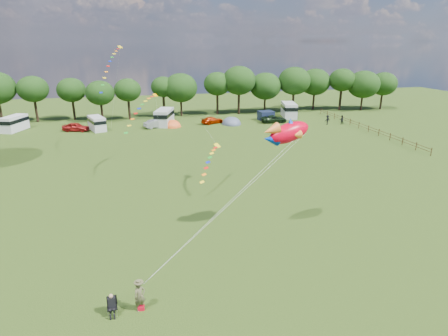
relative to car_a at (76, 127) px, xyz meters
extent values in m
plane|color=black|center=(18.35, -45.33, -0.78)|extent=(180.00, 180.00, 0.00)
cylinder|color=black|center=(-14.84, 10.04, 1.32)|extent=(0.49, 0.49, 4.21)
cylinder|color=black|center=(-8.55, 10.36, 1.34)|extent=(0.49, 0.49, 4.25)
ellipsoid|color=black|center=(-8.55, 10.36, 5.67)|extent=(5.86, 5.86, 4.98)
cylinder|color=black|center=(-1.67, 10.98, 1.17)|extent=(0.47, 0.47, 3.90)
ellipsoid|color=black|center=(-1.67, 10.98, 5.21)|extent=(5.58, 5.58, 4.74)
cylinder|color=black|center=(3.99, 7.93, 0.99)|extent=(0.44, 0.44, 3.56)
ellipsoid|color=black|center=(3.99, 7.93, 4.86)|extent=(5.56, 5.56, 4.73)
cylinder|color=black|center=(9.26, 8.90, 1.19)|extent=(0.47, 0.47, 3.95)
ellipsoid|color=black|center=(9.26, 8.90, 5.17)|extent=(5.33, 5.33, 4.53)
cylinder|color=black|center=(16.43, 10.69, 1.38)|extent=(0.50, 0.50, 4.33)
ellipsoid|color=black|center=(16.43, 10.69, 5.41)|extent=(4.95, 4.95, 4.21)
cylinder|color=black|center=(20.06, 10.23, 0.87)|extent=(0.43, 0.43, 3.31)
ellipsoid|color=black|center=(20.06, 10.23, 5.17)|extent=(7.03, 7.03, 5.98)
cylinder|color=black|center=(28.01, 10.46, 1.40)|extent=(0.50, 0.50, 4.36)
ellipsoid|color=black|center=(28.01, 10.46, 5.77)|extent=(5.84, 5.84, 4.97)
cylinder|color=black|center=(32.60, 9.59, 1.49)|extent=(0.51, 0.51, 4.55)
ellipsoid|color=black|center=(32.60, 9.59, 6.45)|extent=(7.15, 7.15, 6.08)
cylinder|color=black|center=(38.84, 10.29, 0.82)|extent=(0.42, 0.42, 3.21)
ellipsoid|color=black|center=(38.84, 10.29, 5.01)|extent=(6.90, 6.90, 5.86)
cylinder|color=black|center=(45.33, 9.63, 1.30)|extent=(0.48, 0.48, 4.17)
ellipsoid|color=black|center=(45.33, 9.63, 6.07)|extent=(7.16, 7.16, 6.09)
cylinder|color=black|center=(51.32, 11.55, 1.05)|extent=(0.45, 0.45, 3.66)
ellipsoid|color=black|center=(51.32, 11.55, 5.52)|extent=(7.05, 7.05, 5.99)
cylinder|color=black|center=(56.77, 9.03, 1.54)|extent=(0.52, 0.52, 4.65)
ellipsoid|color=black|center=(56.77, 9.03, 6.10)|extent=(5.96, 5.96, 5.06)
cylinder|color=black|center=(61.51, 7.71, 0.81)|extent=(0.42, 0.42, 3.19)
ellipsoid|color=black|center=(61.51, 7.71, 5.11)|extent=(7.23, 7.23, 6.14)
cylinder|color=black|center=(66.90, 8.10, 0.98)|extent=(0.44, 0.44, 3.52)
ellipsoid|color=black|center=(66.90, 8.10, 5.07)|extent=(6.22, 6.22, 5.28)
cylinder|color=#472D19|center=(50.35, -27.33, -0.18)|extent=(0.12, 0.12, 1.20)
cylinder|color=#472D19|center=(50.35, -24.33, -0.18)|extent=(0.12, 0.12, 1.20)
cylinder|color=#472D19|center=(50.35, -25.83, 0.17)|extent=(0.08, 3.00, 0.08)
cylinder|color=#472D19|center=(50.35, -25.83, -0.23)|extent=(0.08, 3.00, 0.08)
cylinder|color=#472D19|center=(50.35, -21.33, -0.18)|extent=(0.12, 0.12, 1.20)
cylinder|color=#472D19|center=(50.35, -22.83, 0.17)|extent=(0.08, 3.00, 0.08)
cylinder|color=#472D19|center=(50.35, -22.83, -0.23)|extent=(0.08, 3.00, 0.08)
cylinder|color=#472D19|center=(50.35, -18.33, -0.18)|extent=(0.12, 0.12, 1.20)
cylinder|color=#472D19|center=(50.35, -19.83, 0.17)|extent=(0.08, 3.00, 0.08)
cylinder|color=#472D19|center=(50.35, -19.83, -0.23)|extent=(0.08, 3.00, 0.08)
cylinder|color=#472D19|center=(50.35, -15.33, -0.18)|extent=(0.12, 0.12, 1.20)
cylinder|color=#472D19|center=(50.35, -16.83, 0.17)|extent=(0.08, 3.00, 0.08)
cylinder|color=#472D19|center=(50.35, -16.83, -0.23)|extent=(0.08, 3.00, 0.08)
cylinder|color=#472D19|center=(50.35, -12.33, -0.18)|extent=(0.12, 0.12, 1.20)
cylinder|color=#472D19|center=(50.35, -13.83, 0.17)|extent=(0.08, 3.00, 0.08)
cylinder|color=#472D19|center=(50.35, -13.83, -0.23)|extent=(0.08, 3.00, 0.08)
cylinder|color=#472D19|center=(50.35, -9.33, -0.18)|extent=(0.12, 0.12, 1.20)
cylinder|color=#472D19|center=(50.35, -10.83, 0.17)|extent=(0.08, 3.00, 0.08)
cylinder|color=#472D19|center=(50.35, -10.83, -0.23)|extent=(0.08, 3.00, 0.08)
cylinder|color=#472D19|center=(50.35, -6.33, -0.18)|extent=(0.12, 0.12, 1.20)
cylinder|color=#472D19|center=(50.35, -7.83, 0.17)|extent=(0.08, 3.00, 0.08)
cylinder|color=#472D19|center=(50.35, -7.83, -0.23)|extent=(0.08, 3.00, 0.08)
cylinder|color=#472D19|center=(50.35, -3.33, -0.18)|extent=(0.12, 0.12, 1.20)
cylinder|color=#472D19|center=(50.35, -4.83, 0.17)|extent=(0.08, 3.00, 0.08)
cylinder|color=#472D19|center=(50.35, -4.83, -0.23)|extent=(0.08, 3.00, 0.08)
cylinder|color=#472D19|center=(50.35, -0.33, -0.18)|extent=(0.12, 0.12, 1.20)
cylinder|color=#472D19|center=(50.35, -1.83, 0.17)|extent=(0.08, 3.00, 0.08)
cylinder|color=#472D19|center=(50.35, -1.83, -0.23)|extent=(0.08, 3.00, 0.08)
cylinder|color=#472D19|center=(50.35, 2.67, -0.18)|extent=(0.12, 0.12, 1.20)
cylinder|color=#472D19|center=(50.35, 1.17, 0.17)|extent=(0.08, 3.00, 0.08)
cylinder|color=#472D19|center=(50.35, 1.17, -0.23)|extent=(0.08, 3.00, 0.08)
cylinder|color=#472D19|center=(50.35, 5.67, -0.18)|extent=(0.12, 0.12, 1.20)
cylinder|color=#472D19|center=(50.35, 4.17, 0.17)|extent=(0.08, 3.00, 0.08)
cylinder|color=#472D19|center=(50.35, 4.17, -0.23)|extent=(0.08, 3.00, 0.08)
imported|color=maroon|center=(0.00, 0.00, 0.00)|extent=(5.03, 3.14, 1.57)
imported|color=gray|center=(14.14, -0.27, -0.03)|extent=(4.58, 3.03, 1.52)
imported|color=#9E2000|center=(24.93, 0.94, -0.13)|extent=(4.71, 3.36, 1.30)
imported|color=black|center=(36.95, -0.89, -0.08)|extent=(5.30, 2.67, 1.41)
cube|color=silver|center=(-10.69, 2.93, 0.54)|extent=(3.92, 5.75, 2.65)
cube|color=black|center=(-10.69, 2.93, 1.08)|extent=(3.99, 5.86, 0.63)
cylinder|color=black|center=(-11.26, 1.37, -0.41)|extent=(0.79, 0.51, 0.75)
cylinder|color=black|center=(-10.13, 4.50, -0.41)|extent=(0.79, 0.51, 0.75)
cube|color=#BDBDBF|center=(3.61, 0.09, 0.44)|extent=(3.60, 5.31, 2.45)
cube|color=black|center=(3.61, 0.09, 0.94)|extent=(3.68, 5.41, 0.58)
cylinder|color=black|center=(4.12, -1.36, -0.44)|extent=(0.73, 0.47, 0.69)
cylinder|color=black|center=(3.09, 1.55, -0.44)|extent=(0.73, 0.47, 0.69)
cube|color=#B7B8BA|center=(15.76, 1.74, 0.71)|extent=(4.27, 6.47, 2.99)
cube|color=black|center=(15.76, 1.74, 1.32)|extent=(4.36, 6.60, 0.71)
cylinder|color=black|center=(15.18, -0.05, -0.36)|extent=(0.90, 0.56, 0.84)
cylinder|color=black|center=(16.34, 3.53, -0.36)|extent=(0.90, 0.56, 0.84)
cube|color=silver|center=(41.98, 3.80, 0.70)|extent=(3.75, 6.34, 2.97)
cube|color=black|center=(41.98, 3.80, 1.31)|extent=(3.82, 6.47, 0.70)
cylinder|color=black|center=(41.58, 1.98, -0.37)|extent=(0.88, 0.48, 0.84)
cylinder|color=black|center=(42.38, 5.63, -0.37)|extent=(0.88, 0.48, 0.84)
ellipsoid|color=#F85C21|center=(17.10, -0.19, -0.76)|extent=(3.08, 3.54, 2.53)
cylinder|color=#F85C21|center=(17.10, -0.19, -0.74)|extent=(3.24, 3.24, 0.08)
ellipsoid|color=#485165|center=(28.42, -0.52, -0.76)|extent=(3.59, 4.13, 2.81)
cylinder|color=#485165|center=(28.42, -0.52, -0.74)|extent=(3.77, 3.77, 0.08)
cube|color=#141C32|center=(36.23, 1.89, 0.12)|extent=(3.14, 2.67, 1.81)
imported|color=brown|center=(10.21, -50.43, 0.18)|extent=(0.82, 0.69, 1.93)
cylinder|color=#99999E|center=(8.36, -50.75, -0.53)|extent=(0.02, 0.02, 0.51)
cylinder|color=#99999E|center=(8.85, -50.75, -0.53)|extent=(0.02, 0.02, 0.51)
cylinder|color=#99999E|center=(8.36, -50.26, -0.53)|extent=(0.02, 0.02, 0.51)
cylinder|color=#99999E|center=(8.85, -50.26, -0.53)|extent=(0.02, 0.02, 0.51)
cube|color=black|center=(8.60, -50.50, -0.27)|extent=(0.64, 0.62, 0.06)
cube|color=black|center=(8.60, -50.23, 0.05)|extent=(0.58, 0.12, 0.61)
cube|color=black|center=(8.60, -50.46, 0.08)|extent=(0.45, 0.31, 0.65)
sphere|color=tan|center=(8.60, -50.48, 0.53)|extent=(0.24, 0.24, 0.24)
cube|color=red|center=(10.23, -50.43, -0.64)|extent=(0.39, 0.27, 0.28)
ellipsoid|color=red|center=(22.16, -43.14, 7.73)|extent=(4.01, 2.23, 2.19)
ellipsoid|color=#E9F527|center=(22.16, -43.14, 7.56)|extent=(2.52, 1.37, 1.20)
cone|color=orange|center=(20.55, -43.50, 8.07)|extent=(1.53, 1.24, 1.15)
cone|color=#002CA8|center=(20.55, -43.50, 7.39)|extent=(1.53, 1.24, 1.15)
cone|color=#002CA8|center=(22.27, -43.11, 8.44)|extent=(1.00, 1.13, 0.98)
sphere|color=white|center=(23.35, -42.45, 7.94)|extent=(0.37, 0.37, 0.37)
sphere|color=black|center=(23.43, -42.38, 7.94)|extent=(0.18, 0.18, 0.18)
cube|color=yellow|center=(9.18, -13.68, 13.67)|extent=(0.72, 0.71, 0.34)
cube|color=red|center=(8.91, -14.18, 13.44)|extent=(0.50, 0.49, 0.09)
cube|color=orange|center=(8.64, -14.67, 13.18)|extent=(0.49, 0.49, 0.10)
cube|color=yellow|center=(8.37, -15.17, 12.83)|extent=(0.49, 0.49, 0.11)
cube|color=#198C1E|center=(8.10, -15.66, 12.41)|extent=(0.49, 0.49, 0.12)
cube|color=#0C1EB2|center=(7.83, -16.16, 11.90)|extent=(0.49, 0.48, 0.13)
cube|color=red|center=(7.56, -16.65, 11.32)|extent=(0.48, 0.48, 0.14)
cube|color=orange|center=(7.29, -17.15, 10.65)|extent=(0.48, 0.48, 0.15)
cube|color=yellow|center=(7.02, -17.64, 9.91)|extent=(0.48, 0.47, 0.15)
cube|color=#198C1E|center=(6.75, -18.14, 9.08)|extent=(0.47, 0.47, 0.16)
cube|color=#0C1EB2|center=(6.48, -18.63, 8.18)|extent=(0.47, 0.46, 0.17)
cube|color=#E39100|center=(13.10, -23.31, 8.28)|extent=(0.70, 0.68, 0.33)
cube|color=red|center=(12.69, -23.76, 8.17)|extent=(0.51, 0.45, 0.09)
cube|color=orange|center=(12.29, -24.21, 8.02)|extent=(0.51, 0.45, 0.10)
cube|color=yellow|center=(11.88, -24.66, 7.79)|extent=(0.50, 0.44, 0.11)
cube|color=#198C1E|center=(11.48, -25.11, 7.48)|extent=(0.50, 0.44, 0.12)
cube|color=#0C1EB2|center=(11.07, -25.56, 7.10)|extent=(0.50, 0.44, 0.13)
cube|color=red|center=(10.67, -26.01, 6.63)|extent=(0.50, 0.43, 0.13)
cube|color=orange|center=(10.26, -26.46, 6.08)|extent=(0.49, 0.43, 0.14)
cube|color=yellow|center=(9.86, -26.91, 5.45)|extent=(0.49, 0.43, 0.15)
cube|color=#198C1E|center=(9.45, -27.36, 4.74)|extent=(0.49, 0.42, 0.16)
cube|color=yellow|center=(19.28, -30.02, 3.38)|extent=(0.89, 0.87, 0.42)
cube|color=red|center=(18.96, -30.56, 3.31)|extent=(0.63, 0.59, 0.12)
cube|color=orange|center=(18.65, -31.10, 3.20)|extent=(0.63, 0.59, 0.13)
cube|color=yellow|center=(18.33, -31.64, 3.01)|extent=(0.62, 0.58, 0.14)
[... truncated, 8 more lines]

